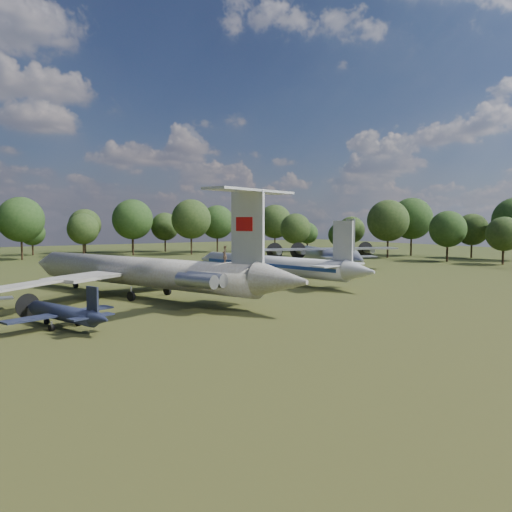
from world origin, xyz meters
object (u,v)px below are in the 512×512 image
il62_airliner (139,277)px  person_on_il62 (225,254)px  tu104_jet (271,269)px  an12_transport (326,260)px  small_prop_west (63,317)px

il62_airliner → person_on_il62: 14.95m
tu104_jet → an12_transport: size_ratio=1.24×
il62_airliner → person_on_il62: person_on_il62 is taller
tu104_jet → an12_transport: bearing=12.6°
an12_transport → small_prop_west: (-55.62, -27.18, -1.17)m
il62_airliner → tu104_jet: il62_airliner is taller
small_prop_west → person_on_il62: person_on_il62 is taller
il62_airliner → small_prop_west: size_ratio=3.65×
an12_transport → person_on_il62: size_ratio=17.66×
tu104_jet → an12_transport: 20.60m
il62_airliner → person_on_il62: bearing=-90.0°
person_on_il62 → tu104_jet: bearing=-178.7°
small_prop_west → il62_airliner: bearing=30.2°
an12_transport → small_prop_west: size_ratio=2.35×
tu104_jet → an12_transport: (18.99, 8.00, 0.14)m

